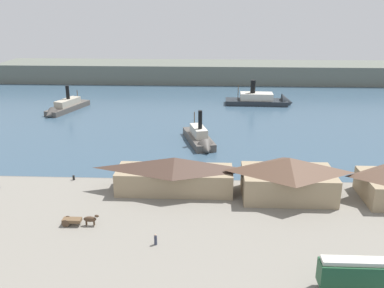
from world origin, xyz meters
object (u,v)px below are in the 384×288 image
at_px(ferry_shed_east_terminal, 288,177).
at_px(ferry_approaching_east, 200,139).
at_px(pedestrian_near_east_shed, 156,240).
at_px(ferry_moored_east, 265,100).
at_px(mooring_post_center_east, 74,178).
at_px(ferry_shed_customs_shed, 175,174).
at_px(street_tram, 354,273).
at_px(ferry_mid_harbor, 64,107).
at_px(horse_cart, 79,220).

height_order(ferry_shed_east_terminal, ferry_approaching_east, ferry_approaching_east).
height_order(pedestrian_near_east_shed, ferry_moored_east, ferry_moored_east).
bearing_deg(ferry_approaching_east, mooring_post_center_east, -132.68).
relative_size(ferry_shed_customs_shed, ferry_approaching_east, 1.16).
height_order(street_tram, mooring_post_center_east, street_tram).
bearing_deg(ferry_moored_east, ferry_shed_customs_shed, -108.59).
xyz_separation_m(ferry_shed_east_terminal, ferry_mid_harbor, (-61.13, 62.18, -3.49)).
xyz_separation_m(mooring_post_center_east, ferry_mid_harbor, (-21.04, 56.74, -0.21)).
height_order(street_tram, ferry_moored_east, ferry_moored_east).
bearing_deg(ferry_approaching_east, ferry_shed_east_terminal, -62.56).
bearing_deg(ferry_mid_harbor, street_tram, -53.64).
distance_m(ferry_mid_harbor, ferry_moored_east, 67.20).
bearing_deg(horse_cart, pedestrian_near_east_shed, -21.34).
bearing_deg(ferry_shed_east_terminal, ferry_mid_harbor, 134.52).
height_order(mooring_post_center_east, ferry_mid_harbor, ferry_mid_harbor).
bearing_deg(ferry_shed_customs_shed, ferry_mid_harbor, 124.11).
relative_size(pedestrian_near_east_shed, ferry_moored_east, 0.07).
bearing_deg(street_tram, ferry_shed_east_terminal, 97.73).
height_order(horse_cart, ferry_mid_harbor, ferry_mid_harbor).
xyz_separation_m(ferry_shed_customs_shed, ferry_shed_east_terminal, (20.08, -1.55, 0.45)).
bearing_deg(horse_cart, ferry_shed_customs_shed, 44.12).
bearing_deg(ferry_mid_harbor, pedestrian_near_east_shed, -63.16).
xyz_separation_m(ferry_shed_east_terminal, street_tram, (3.47, -25.57, -1.18)).
distance_m(street_tram, ferry_moored_east, 100.97).
distance_m(ferry_shed_customs_shed, ferry_moored_east, 77.94).
relative_size(horse_cart, ferry_mid_harbor, 0.28).
height_order(pedestrian_near_east_shed, ferry_mid_harbor, ferry_mid_harbor).
relative_size(pedestrian_near_east_shed, ferry_approaching_east, 0.09).
relative_size(street_tram, mooring_post_center_east, 9.02).
relative_size(street_tram, pedestrian_near_east_shed, 4.78).
bearing_deg(horse_cart, mooring_post_center_east, 110.21).
height_order(ferry_mid_harbor, ferry_approaching_east, ferry_approaching_east).
bearing_deg(horse_cart, ferry_approaching_east, 67.84).
xyz_separation_m(ferry_shed_east_terminal, ferry_moored_east, (4.75, 75.37, -3.46)).
bearing_deg(pedestrian_near_east_shed, street_tram, -19.88).
distance_m(horse_cart, ferry_mid_harbor, 78.81).
xyz_separation_m(street_tram, horse_cart, (-37.25, 13.83, -1.62)).
distance_m(pedestrian_near_east_shed, ferry_moored_east, 95.60).
distance_m(ferry_shed_customs_shed, ferry_mid_harbor, 73.28).
xyz_separation_m(horse_cart, ferry_moored_east, (38.53, 87.10, -0.67)).
bearing_deg(horse_cart, ferry_mid_harbor, 110.31).
bearing_deg(mooring_post_center_east, ferry_shed_east_terminal, -7.72).
relative_size(street_tram, horse_cart, 1.42).
bearing_deg(ferry_shed_customs_shed, ferry_approaching_east, 82.67).
bearing_deg(pedestrian_near_east_shed, ferry_mid_harbor, 116.84).
relative_size(ferry_shed_east_terminal, street_tram, 1.99).
height_order(pedestrian_near_east_shed, mooring_post_center_east, pedestrian_near_east_shed).
xyz_separation_m(ferry_shed_customs_shed, mooring_post_center_east, (-20.02, 3.88, -2.82)).
relative_size(ferry_mid_harbor, ferry_moored_east, 0.88).
bearing_deg(street_tram, pedestrian_near_east_shed, 160.12).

